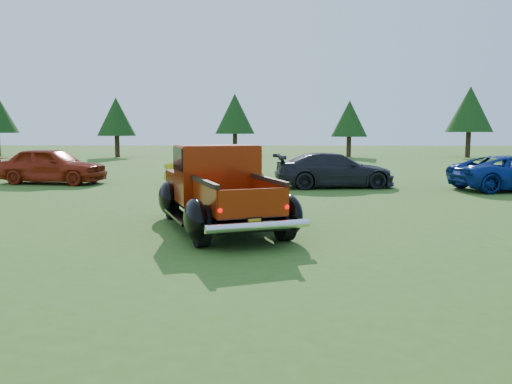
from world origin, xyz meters
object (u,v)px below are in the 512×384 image
tree_mid_right (349,119)px  tree_east (470,109)px  tree_mid_left (235,114)px  pickup_truck (217,188)px  show_car_grey (334,170)px  tree_west (116,117)px  show_car_yellow (215,170)px  show_car_red (52,165)px

tree_mid_right → tree_east: 9.04m
tree_mid_left → pickup_truck: bearing=-86.3°
tree_east → show_car_grey: size_ratio=1.24×
tree_west → tree_mid_right: bearing=3.2°
pickup_truck → show_car_grey: 8.23m
show_car_yellow → tree_mid_left: bearing=9.8°
show_car_red → show_car_yellow: show_car_red is taller
tree_mid_left → show_car_grey: bearing=-76.4°
tree_mid_left → tree_east: tree_east is taller
tree_west → show_car_grey: 24.86m
tree_west → tree_mid_left: tree_mid_left is taller
show_car_red → tree_east: bearing=-41.6°
tree_mid_left → show_car_yellow: tree_mid_left is taller
tree_west → show_car_grey: size_ratio=1.06×
tree_mid_right → show_car_grey: size_ratio=1.01×
pickup_truck → show_car_yellow: 7.91m
pickup_truck → tree_mid_right: bearing=54.8°
tree_east → show_car_red: (-23.50, -19.74, -2.95)m
tree_west → tree_mid_left: (9.00, 2.00, 0.27)m
tree_mid_right → show_car_yellow: tree_mid_right is taller
tree_west → show_car_yellow: tree_west is taller
tree_mid_right → show_car_red: size_ratio=1.06×
tree_west → tree_mid_right: 18.03m
show_car_red → show_car_grey: (10.85, -0.91, -0.08)m
show_car_grey → show_car_yellow: bearing=77.7°
tree_mid_left → show_car_yellow: size_ratio=1.40×
tree_mid_right → tree_west: bearing=-176.8°
pickup_truck → show_car_red: 11.21m
tree_mid_left → show_car_red: 22.10m
tree_mid_right → tree_east: (9.00, -0.50, 0.68)m
tree_mid_left → tree_mid_right: bearing=-6.3°
tree_west → pickup_truck: 29.81m
tree_mid_right → show_car_red: 25.00m
tree_mid_left → show_car_grey: (5.35, -22.15, -2.75)m
tree_west → show_car_red: size_ratio=1.10×
show_car_yellow → show_car_grey: size_ratio=0.82×
tree_east → show_car_grey: (-12.65, -20.65, -3.03)m
show_car_grey → pickup_truck: bearing=147.7°
tree_west → pickup_truck: tree_west is taller
tree_east → show_car_red: size_ratio=1.30×
tree_mid_left → pickup_truck: size_ratio=1.00×
show_car_grey → tree_east: bearing=-39.2°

